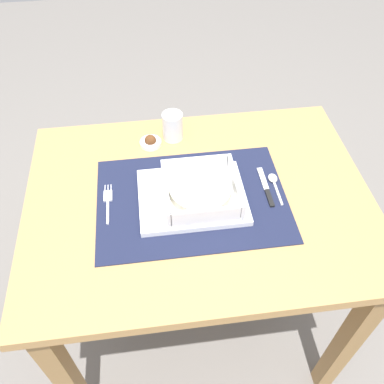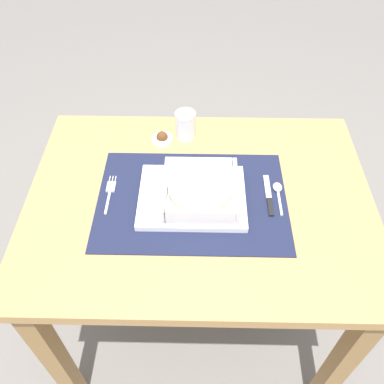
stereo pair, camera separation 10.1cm
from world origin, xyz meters
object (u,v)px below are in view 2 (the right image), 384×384
object	(u,v)px
dining_table	(199,224)
spoon	(278,190)
fork	(110,191)
butter_knife	(269,198)
drinking_glass	(186,126)
porridge_bowl	(201,192)
condiment_saucer	(162,138)

from	to	relation	value
dining_table	spoon	bearing A→B (deg)	6.05
fork	butter_knife	bearing A→B (deg)	-2.02
dining_table	drinking_glass	distance (m)	0.29
butter_knife	drinking_glass	world-z (taller)	drinking_glass
butter_knife	fork	bearing A→B (deg)	176.63
porridge_bowl	fork	xyz separation A→B (m)	(-0.23, 0.03, -0.03)
butter_knife	spoon	bearing A→B (deg)	41.62
fork	butter_knife	world-z (taller)	butter_knife
butter_knife	drinking_glass	distance (m)	0.33
dining_table	spoon	distance (m)	0.24
porridge_bowl	drinking_glass	xyz separation A→B (m)	(-0.04, 0.26, -0.00)
dining_table	drinking_glass	world-z (taller)	drinking_glass
porridge_bowl	fork	bearing A→B (deg)	173.14
dining_table	butter_knife	bearing A→B (deg)	-0.76
condiment_saucer	dining_table	bearing A→B (deg)	-63.07
dining_table	condiment_saucer	world-z (taller)	condiment_saucer
dining_table	porridge_bowl	xyz separation A→B (m)	(0.00, -0.02, 0.15)
spoon	drinking_glass	distance (m)	0.33
porridge_bowl	condiment_saucer	world-z (taller)	porridge_bowl
porridge_bowl	butter_knife	bearing A→B (deg)	4.58
porridge_bowl	condiment_saucer	bearing A→B (deg)	115.61
dining_table	condiment_saucer	xyz separation A→B (m)	(-0.11, 0.22, 0.12)
butter_knife	condiment_saucer	xyz separation A→B (m)	(-0.29, 0.22, 0.00)
dining_table	condiment_saucer	distance (m)	0.27
porridge_bowl	fork	distance (m)	0.24
butter_knife	drinking_glass	xyz separation A→B (m)	(-0.22, 0.24, 0.03)
fork	butter_knife	distance (m)	0.41
drinking_glass	condiment_saucer	world-z (taller)	drinking_glass
butter_knife	porridge_bowl	bearing A→B (deg)	-176.81
spoon	butter_knife	world-z (taller)	spoon
porridge_bowl	spoon	bearing A→B (deg)	10.66
fork	spoon	size ratio (longest dim) A/B	1.21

